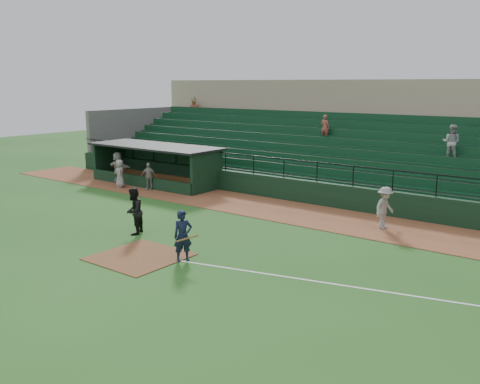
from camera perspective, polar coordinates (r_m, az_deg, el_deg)
The scene contains 12 objects.
ground at distance 19.92m, azimuth -8.79°, elevation -6.30°, with size 90.00×90.00×0.00m, color #24581C.
warning_track at distance 25.88m, azimuth 4.02°, elevation -1.92°, with size 40.00×4.00×0.03m, color brown.
home_plate_dirt at distance 19.28m, azimuth -10.94°, elevation -6.96°, with size 3.00×3.00×0.03m, color brown.
foul_line at distance 16.55m, azimuth 14.48°, elevation -10.37°, with size 18.00×0.09×0.01m, color white.
stadium_structure at distance 32.78m, azimuth 12.25°, elevation 4.82°, with size 38.00×13.08×6.40m.
dugout at distance 32.95m, azimuth -8.75°, elevation 3.29°, with size 8.90×3.20×2.42m.
batter_at_plate at distance 18.36m, azimuth -6.28°, elevation -4.81°, with size 1.16×0.80×1.84m.
umpire at distance 21.92m, azimuth -11.57°, elevation -2.08°, with size 0.95×0.74×1.95m, color black.
runner at distance 23.07m, azimuth 15.57°, elevation -1.67°, with size 1.17×0.68×1.82m, color #99948F.
dugout_player_a at distance 30.88m, azimuth -9.98°, elevation 1.72°, with size 0.94×0.39×1.60m, color #9B9791.
dugout_player_b at distance 31.90m, azimuth -13.02°, elevation 1.99°, with size 0.82×0.53×1.68m, color #9D9893.
dugout_player_c at distance 33.25m, azimuth -13.21°, elevation 2.62°, with size 1.81×0.58×1.96m, color #A9A39E.
Camera 1 is at (13.72, -13.06, 6.16)m, focal length 38.94 mm.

